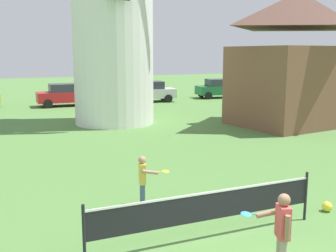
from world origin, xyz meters
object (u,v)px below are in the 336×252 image
(player_far, at_px, (143,178))
(parked_car_red, at_px, (66,94))
(parked_car_green, at_px, (220,88))
(chapel, at_px, (296,61))
(parked_car_silver, at_px, (147,91))
(player_near, at_px, (281,229))
(tennis_net, at_px, (208,207))
(stray_ball, at_px, (327,207))

(player_far, bearing_deg, parked_car_red, 85.66)
(player_far, distance_m, parked_car_green, 24.98)
(chapel, bearing_deg, parked_car_green, 76.76)
(parked_car_silver, height_order, chapel, chapel)
(player_near, distance_m, parked_car_silver, 24.95)
(player_far, bearing_deg, tennis_net, -75.75)
(parked_car_silver, distance_m, chapel, 13.10)
(player_far, bearing_deg, stray_ball, -27.88)
(player_near, height_order, parked_car_green, parked_car_green)
(stray_ball, height_order, parked_car_silver, parked_car_silver)
(parked_car_red, bearing_deg, stray_ball, -84.10)
(player_far, height_order, chapel, chapel)
(player_far, relative_size, stray_ball, 5.25)
(player_near, bearing_deg, parked_car_red, 88.87)
(parked_car_silver, bearing_deg, parked_car_red, -179.72)
(stray_ball, relative_size, parked_car_red, 0.06)
(parked_car_red, relative_size, parked_car_silver, 0.91)
(player_far, height_order, parked_car_red, parked_car_red)
(player_near, bearing_deg, parked_car_silver, 74.66)
(parked_car_red, bearing_deg, player_near, -91.13)
(stray_ball, xyz_separation_m, chapel, (7.35, 9.92, 3.16))
(tennis_net, distance_m, chapel, 14.88)
(chapel, bearing_deg, stray_ball, -126.56)
(player_near, height_order, parked_car_red, parked_car_red)
(parked_car_red, distance_m, parked_car_silver, 6.13)
(tennis_net, height_order, parked_car_silver, parked_car_silver)
(player_near, relative_size, stray_ball, 5.88)
(tennis_net, relative_size, parked_car_silver, 1.14)
(parked_car_green, height_order, chapel, chapel)
(player_far, relative_size, parked_car_silver, 0.28)
(tennis_net, xyz_separation_m, player_far, (-0.56, 2.20, 0.02))
(player_far, xyz_separation_m, parked_car_green, (14.17, 20.57, 0.10))
(player_near, xyz_separation_m, player_far, (-1.06, 3.80, -0.08))
(parked_car_silver, xyz_separation_m, chapel, (3.53, -12.38, 2.47))
(player_far, xyz_separation_m, parked_car_silver, (7.66, 20.26, 0.10))
(chapel, bearing_deg, parked_car_red, 128.03)
(player_far, height_order, parked_car_green, parked_car_green)
(player_near, relative_size, player_far, 1.12)
(tennis_net, distance_m, parked_car_silver, 23.56)
(stray_ball, bearing_deg, parked_car_green, 65.42)
(tennis_net, distance_m, stray_ball, 3.33)
(tennis_net, relative_size, player_far, 3.99)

